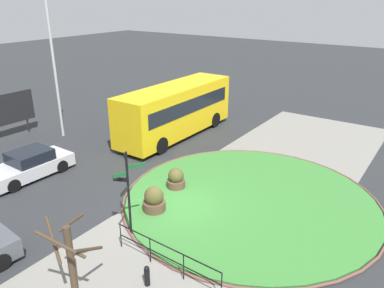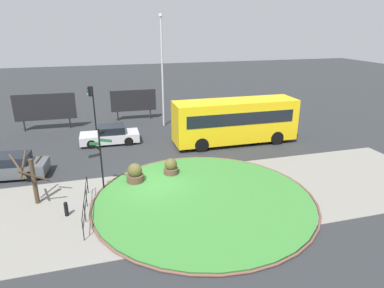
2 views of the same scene
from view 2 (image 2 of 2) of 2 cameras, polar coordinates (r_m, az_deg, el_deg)
name	(u,v)px [view 2 (image 2 of 2)]	position (r m, az deg, el deg)	size (l,w,h in m)	color
ground	(153,184)	(19.06, -6.65, -6.79)	(120.00, 120.00, 0.00)	#282B2D
sidewalk_paving	(160,203)	(17.16, -5.44, -9.89)	(32.00, 7.66, 0.02)	gray
grass_island	(204,199)	(17.39, 2.03, -9.22)	(10.97, 10.97, 0.10)	#387A33
grass_kerb_ring	(204,199)	(17.39, 2.03, -9.21)	(11.28, 11.28, 0.11)	brown
signpost_directional	(100,154)	(18.25, -15.22, -1.71)	(1.22, 0.88, 3.43)	black
bollard_foreground	(66,209)	(16.91, -20.49, -10.20)	(0.18, 0.18, 0.74)	black
railing_grass_edge	(85,202)	(16.64, -17.58, -9.30)	(0.17, 4.30, 0.99)	black
bus_yellow	(235,121)	(25.06, 7.28, 3.95)	(9.10, 2.57, 3.23)	yellow
car_far_lane	(110,135)	(25.84, -13.65, 1.45)	(4.31, 1.94, 1.35)	#B7B7BC
car_oncoming	(11,167)	(22.19, -28.26, -3.42)	(4.16, 2.12, 1.37)	#474C51
traffic_light_near	(91,99)	(28.69, -16.63, 7.35)	(0.49, 0.26, 3.73)	black
lamppost_tall	(162,69)	(28.88, -5.05, 12.54)	(0.32, 0.32, 9.23)	#B7B7BC
billboard_left	(45,107)	(30.53, -23.58, 5.69)	(4.88, 0.26, 3.07)	black
billboard_right	(133,101)	(31.60, -9.86, 7.18)	(4.10, 0.25, 2.79)	black
planter_near_signpost	(171,168)	(19.89, -3.58, -4.02)	(0.86, 0.86, 1.05)	brown
planter_kerbside	(135,174)	(19.15, -9.60, -5.08)	(0.96, 0.96, 1.16)	brown
street_tree_bare	(32,177)	(18.08, -25.36, -5.09)	(1.82, 1.54, 2.70)	#423323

